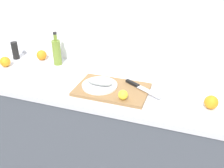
{
  "coord_description": "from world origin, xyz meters",
  "views": [
    {
      "loc": [
        0.59,
        -1.41,
        1.72
      ],
      "look_at": [
        0.13,
        -0.07,
        0.95
      ],
      "focal_mm": 40.78,
      "sensor_mm": 36.0,
      "label": 1
    }
  ],
  "objects_px": {
    "olive_oil_bottle": "(57,52)",
    "cutting_board": "(112,89)",
    "fish_fillet": "(100,82)",
    "lemon_0": "(123,95)",
    "pepper_mill": "(15,50)",
    "chef_knife": "(138,86)",
    "coffee_mug_0": "(151,70)",
    "white_plate": "(100,85)"
  },
  "relations": [
    {
      "from": "white_plate",
      "to": "pepper_mill",
      "type": "xyz_separation_m",
      "value": [
        -0.84,
        0.25,
        0.04
      ]
    },
    {
      "from": "fish_fillet",
      "to": "lemon_0",
      "type": "xyz_separation_m",
      "value": [
        0.19,
        -0.1,
        -0.0
      ]
    },
    {
      "from": "coffee_mug_0",
      "to": "pepper_mill",
      "type": "height_order",
      "value": "pepper_mill"
    },
    {
      "from": "cutting_board",
      "to": "coffee_mug_0",
      "type": "xyz_separation_m",
      "value": [
        0.19,
        0.29,
        0.03
      ]
    },
    {
      "from": "cutting_board",
      "to": "coffee_mug_0",
      "type": "bearing_deg",
      "value": 56.39
    },
    {
      "from": "chef_knife",
      "to": "olive_oil_bottle",
      "type": "distance_m",
      "value": 0.73
    },
    {
      "from": "olive_oil_bottle",
      "to": "pepper_mill",
      "type": "height_order",
      "value": "olive_oil_bottle"
    },
    {
      "from": "chef_knife",
      "to": "pepper_mill",
      "type": "distance_m",
      "value": 1.09
    },
    {
      "from": "white_plate",
      "to": "lemon_0",
      "type": "distance_m",
      "value": 0.21
    },
    {
      "from": "pepper_mill",
      "to": "cutting_board",
      "type": "bearing_deg",
      "value": -15.12
    },
    {
      "from": "olive_oil_bottle",
      "to": "pepper_mill",
      "type": "xyz_separation_m",
      "value": [
        -0.38,
        -0.01,
        -0.03
      ]
    },
    {
      "from": "chef_knife",
      "to": "lemon_0",
      "type": "height_order",
      "value": "lemon_0"
    },
    {
      "from": "olive_oil_bottle",
      "to": "pepper_mill",
      "type": "distance_m",
      "value": 0.38
    },
    {
      "from": "white_plate",
      "to": "olive_oil_bottle",
      "type": "xyz_separation_m",
      "value": [
        -0.46,
        0.26,
        0.08
      ]
    },
    {
      "from": "white_plate",
      "to": "olive_oil_bottle",
      "type": "height_order",
      "value": "olive_oil_bottle"
    },
    {
      "from": "cutting_board",
      "to": "pepper_mill",
      "type": "bearing_deg",
      "value": 164.88
    },
    {
      "from": "white_plate",
      "to": "fish_fillet",
      "type": "height_order",
      "value": "fish_fillet"
    },
    {
      "from": "white_plate",
      "to": "coffee_mug_0",
      "type": "distance_m",
      "value": 0.4
    },
    {
      "from": "fish_fillet",
      "to": "olive_oil_bottle",
      "type": "relative_size",
      "value": 0.66
    },
    {
      "from": "cutting_board",
      "to": "fish_fillet",
      "type": "height_order",
      "value": "fish_fillet"
    },
    {
      "from": "white_plate",
      "to": "lemon_0",
      "type": "bearing_deg",
      "value": -27.98
    },
    {
      "from": "olive_oil_bottle",
      "to": "cutting_board",
      "type": "bearing_deg",
      "value": -25.8
    },
    {
      "from": "cutting_board",
      "to": "olive_oil_bottle",
      "type": "xyz_separation_m",
      "value": [
        -0.54,
        0.26,
        0.09
      ]
    },
    {
      "from": "white_plate",
      "to": "chef_knife",
      "type": "xyz_separation_m",
      "value": [
        0.24,
        0.07,
        0.0
      ]
    },
    {
      "from": "lemon_0",
      "to": "cutting_board",
      "type": "bearing_deg",
      "value": 135.04
    },
    {
      "from": "chef_knife",
      "to": "coffee_mug_0",
      "type": "bearing_deg",
      "value": 111.18
    },
    {
      "from": "coffee_mug_0",
      "to": "pepper_mill",
      "type": "distance_m",
      "value": 1.11
    },
    {
      "from": "pepper_mill",
      "to": "fish_fillet",
      "type": "bearing_deg",
      "value": -16.83
    },
    {
      "from": "fish_fillet",
      "to": "coffee_mug_0",
      "type": "xyz_separation_m",
      "value": [
        0.28,
        0.29,
        -0.01
      ]
    },
    {
      "from": "olive_oil_bottle",
      "to": "pepper_mill",
      "type": "relative_size",
      "value": 1.83
    },
    {
      "from": "white_plate",
      "to": "pepper_mill",
      "type": "bearing_deg",
      "value": 163.17
    },
    {
      "from": "fish_fillet",
      "to": "lemon_0",
      "type": "relative_size",
      "value": 2.92
    },
    {
      "from": "coffee_mug_0",
      "to": "white_plate",
      "type": "bearing_deg",
      "value": -133.1
    },
    {
      "from": "fish_fillet",
      "to": "chef_knife",
      "type": "relative_size",
      "value": 0.64
    },
    {
      "from": "fish_fillet",
      "to": "olive_oil_bottle",
      "type": "height_order",
      "value": "olive_oil_bottle"
    },
    {
      "from": "cutting_board",
      "to": "chef_knife",
      "type": "height_order",
      "value": "chef_knife"
    },
    {
      "from": "chef_knife",
      "to": "coffee_mug_0",
      "type": "xyz_separation_m",
      "value": [
        0.04,
        0.23,
        0.02
      ]
    },
    {
      "from": "cutting_board",
      "to": "lemon_0",
      "type": "distance_m",
      "value": 0.15
    },
    {
      "from": "cutting_board",
      "to": "white_plate",
      "type": "bearing_deg",
      "value": -176.8
    },
    {
      "from": "chef_knife",
      "to": "lemon_0",
      "type": "distance_m",
      "value": 0.18
    },
    {
      "from": "olive_oil_bottle",
      "to": "fish_fillet",
      "type": "bearing_deg",
      "value": -30.18
    },
    {
      "from": "chef_knife",
      "to": "white_plate",
      "type": "bearing_deg",
      "value": -134.56
    }
  ]
}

